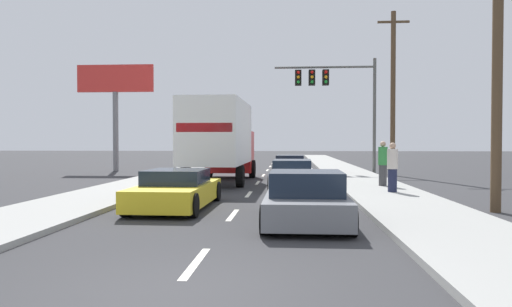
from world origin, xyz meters
name	(u,v)px	position (x,y,z in m)	size (l,w,h in m)	color
ground_plane	(266,172)	(0.00, 25.00, 0.00)	(140.00, 140.00, 0.00)	#333335
sidewalk_right	(354,177)	(5.01, 20.00, 0.07)	(2.93, 80.00, 0.14)	#9E9E99
sidewalk_left	(172,176)	(-5.01, 20.00, 0.07)	(2.93, 80.00, 0.14)	#9E9E99
lane_markings	(263,175)	(0.00, 21.66, 0.00)	(0.14, 52.00, 0.01)	silver
box_truck	(221,138)	(-1.76, 16.51, 2.14)	(2.80, 8.44, 3.80)	white
car_yellow	(177,190)	(-1.81, 7.89, 0.52)	(2.05, 4.64, 1.14)	yellow
car_maroon	(290,167)	(1.55, 20.55, 0.55)	(1.93, 4.15, 1.21)	maroon
car_white	(292,175)	(1.63, 13.76, 0.57)	(1.91, 4.33, 1.22)	white
car_gray	(306,200)	(1.90, 5.55, 0.56)	(2.02, 4.33, 1.26)	slate
traffic_signal_mast	(329,86)	(4.00, 24.23, 5.45)	(6.34, 0.69, 7.17)	#595B56
utility_pole_near	(498,42)	(7.20, 7.66, 4.69)	(1.80, 0.28, 9.10)	brown
utility_pole_mid	(393,91)	(7.46, 21.99, 4.86)	(1.80, 0.28, 9.44)	brown
roadside_billboard	(115,93)	(-10.08, 25.07, 5.23)	(5.15, 0.36, 7.08)	slate
pedestrian_near_corner	(383,163)	(5.36, 14.01, 1.06)	(0.38, 0.38, 1.84)	#3F3F42
pedestrian_mid_block	(392,167)	(5.22, 11.56, 1.03)	(0.38, 0.38, 1.78)	#1E233F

